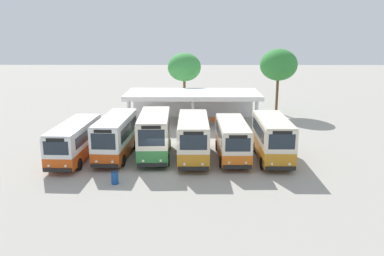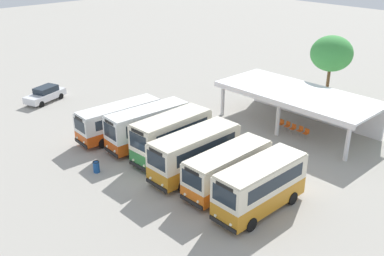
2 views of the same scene
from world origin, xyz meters
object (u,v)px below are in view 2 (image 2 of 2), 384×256
(waiting_chair_middle_seat, at_px, (293,128))
(litter_bin_apron, at_px, (96,167))
(city_bus_second_in_row, at_px, (148,125))
(city_bus_middle_cream, at_px, (172,136))
(waiting_chair_end_by_column, at_px, (281,123))
(city_bus_far_end_green, at_px, (260,185))
(parked_car_flank, at_px, (45,94))
(city_bus_nearest_orange, at_px, (120,119))
(city_bus_fifth_blue, at_px, (228,168))
(waiting_chair_fourth_seat, at_px, (300,130))
(city_bus_fourth_amber, at_px, (195,152))
(waiting_chair_second_from_end, at_px, (287,125))
(waiting_chair_fifth_seat, at_px, (306,132))

(waiting_chair_middle_seat, relative_size, litter_bin_apron, 0.96)
(city_bus_second_in_row, xyz_separation_m, city_bus_middle_cream, (3.09, -0.08, 0.12))
(waiting_chair_end_by_column, bearing_deg, litter_bin_apron, -105.17)
(city_bus_far_end_green, xyz_separation_m, parked_car_flank, (-28.32, -0.73, -1.02))
(litter_bin_apron, bearing_deg, city_bus_middle_cream, 69.33)
(city_bus_nearest_orange, xyz_separation_m, city_bus_fifth_blue, (12.37, 0.37, 0.03))
(city_bus_nearest_orange, height_order, waiting_chair_fourth_seat, city_bus_nearest_orange)
(city_bus_fourth_amber, height_order, waiting_chair_end_by_column, city_bus_fourth_amber)
(waiting_chair_middle_seat, distance_m, litter_bin_apron, 17.66)
(city_bus_far_end_green, height_order, waiting_chair_end_by_column, city_bus_far_end_green)
(waiting_chair_fourth_seat, height_order, litter_bin_apron, litter_bin_apron)
(city_bus_fifth_blue, relative_size, litter_bin_apron, 7.84)
(city_bus_second_in_row, height_order, waiting_chair_fourth_seat, city_bus_second_in_row)
(city_bus_middle_cream, height_order, waiting_chair_middle_seat, city_bus_middle_cream)
(city_bus_fourth_amber, xyz_separation_m, parked_car_flank, (-22.14, -0.91, -1.01))
(city_bus_fourth_amber, bearing_deg, waiting_chair_fourth_seat, 83.12)
(city_bus_fourth_amber, bearing_deg, parked_car_flank, -177.64)
(city_bus_middle_cream, xyz_separation_m, waiting_chair_end_by_column, (2.42, 11.12, -1.42))
(city_bus_far_end_green, xyz_separation_m, waiting_chair_fourth_seat, (-4.79, 11.73, -1.33))
(city_bus_second_in_row, height_order, city_bus_fifth_blue, city_bus_second_in_row)
(parked_car_flank, xyz_separation_m, waiting_chair_fourth_seat, (23.53, 12.46, -0.31))
(litter_bin_apron, bearing_deg, city_bus_fourth_amber, 44.81)
(city_bus_fourth_amber, xyz_separation_m, waiting_chair_fourth_seat, (1.39, 11.55, -1.31))
(city_bus_middle_cream, xyz_separation_m, waiting_chair_second_from_end, (3.11, 11.12, -1.42))
(city_bus_nearest_orange, xyz_separation_m, city_bus_middle_cream, (6.18, 0.65, 0.31))
(city_bus_nearest_orange, bearing_deg, waiting_chair_fifth_seat, 45.70)
(waiting_chair_end_by_column, relative_size, waiting_chair_fourth_seat, 1.00)
(city_bus_fourth_amber, bearing_deg, waiting_chair_fifth_seat, 79.69)
(waiting_chair_end_by_column, xyz_separation_m, waiting_chair_fifth_seat, (2.76, -0.13, 0.00))
(city_bus_nearest_orange, xyz_separation_m, city_bus_far_end_green, (15.46, 0.02, 0.22))
(parked_car_flank, distance_m, waiting_chair_middle_seat, 25.98)
(waiting_chair_middle_seat, bearing_deg, city_bus_fifth_blue, -78.06)
(city_bus_fifth_blue, bearing_deg, city_bus_fourth_amber, -176.92)
(city_bus_middle_cream, xyz_separation_m, parked_car_flank, (-19.05, -1.36, -1.12))
(city_bus_second_in_row, relative_size, waiting_chair_second_from_end, 8.65)
(city_bus_middle_cream, relative_size, litter_bin_apron, 7.65)
(city_bus_middle_cream, xyz_separation_m, waiting_chair_fifth_seat, (5.17, 10.99, -1.42))
(city_bus_fourth_amber, relative_size, litter_bin_apron, 8.21)
(city_bus_nearest_orange, distance_m, city_bus_fifth_blue, 12.37)
(city_bus_fourth_amber, height_order, waiting_chair_second_from_end, city_bus_fourth_amber)
(city_bus_fourth_amber, relative_size, waiting_chair_second_from_end, 8.59)
(waiting_chair_fourth_seat, bearing_deg, parked_car_flank, -152.10)
(city_bus_fourth_amber, relative_size, waiting_chair_middle_seat, 8.59)
(city_bus_second_in_row, bearing_deg, city_bus_fifth_blue, -2.23)
(city_bus_nearest_orange, height_order, city_bus_fifth_blue, city_bus_fifth_blue)
(city_bus_nearest_orange, xyz_separation_m, waiting_chair_middle_seat, (9.98, 11.66, -1.11))
(waiting_chair_end_by_column, xyz_separation_m, litter_bin_apron, (-4.54, -16.75, -0.07))
(city_bus_fifth_blue, distance_m, litter_bin_apron, 9.95)
(city_bus_fifth_blue, relative_size, parked_car_flank, 1.45)
(parked_car_flank, bearing_deg, city_bus_fourth_amber, 2.36)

